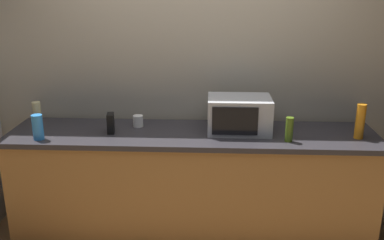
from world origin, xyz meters
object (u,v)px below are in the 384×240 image
bottle_olive_oil (289,130)px  bottle_spray_cleaner (38,127)px  bottle_dish_soap (360,121)px  bottle_hand_soap (37,114)px  microwave (239,114)px  mug_white (138,121)px  cordless_phone (111,123)px

bottle_olive_oil → bottle_spray_cleaner: bottle_spray_cleaner is taller
bottle_dish_soap → bottle_spray_cleaner: bearing=-176.6°
bottle_hand_soap → bottle_spray_cleaner: bottle_hand_soap is taller
bottle_olive_oil → bottle_hand_soap: bearing=171.7°
bottle_spray_cleaner → microwave: bearing=9.8°
microwave → bottle_olive_oil: (0.35, -0.21, -0.04)m
microwave → mug_white: size_ratio=5.20×
microwave → cordless_phone: microwave is taller
bottle_olive_oil → mug_white: (-1.15, 0.28, -0.04)m
cordless_phone → bottle_dish_soap: bottle_dish_soap is taller
microwave → bottle_olive_oil: microwave is taller
cordless_phone → bottle_spray_cleaner: bottle_spray_cleaner is taller
bottle_hand_soap → bottle_dish_soap: 2.51m
mug_white → microwave: bearing=-5.2°
bottle_spray_cleaner → bottle_hand_soap: bearing=112.7°
bottle_hand_soap → microwave: bearing=-2.8°
microwave → bottle_hand_soap: microwave is taller
microwave → cordless_phone: (-0.98, -0.08, -0.06)m
microwave → bottle_hand_soap: 1.62m
cordless_phone → bottle_spray_cleaner: bearing=-168.9°
bottle_hand_soap → bottle_olive_oil: size_ratio=1.05×
microwave → bottle_dish_soap: size_ratio=1.83×
cordless_phone → bottle_dish_soap: bearing=-9.7°
bottle_olive_oil → bottle_dish_soap: (0.53, 0.09, 0.04)m
bottle_hand_soap → bottle_dish_soap: size_ratio=0.73×
bottle_spray_cleaner → mug_white: (0.68, 0.33, -0.05)m
cordless_phone → mug_white: 0.24m
bottle_olive_oil → cordless_phone: bearing=174.4°
cordless_phone → bottle_spray_cleaner: size_ratio=0.80×
mug_white → bottle_hand_soap: bearing=179.6°
microwave → bottle_olive_oil: size_ratio=2.65×
microwave → bottle_hand_soap: (-1.62, 0.08, -0.04)m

